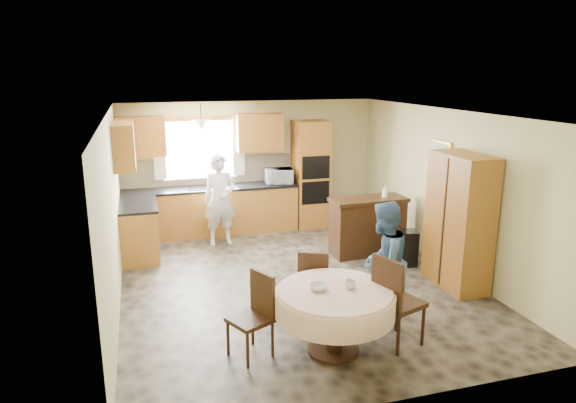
# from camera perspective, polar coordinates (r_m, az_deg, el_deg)

# --- Properties ---
(floor) EXTENTS (5.00, 6.00, 0.01)m
(floor) POSITION_cam_1_polar(r_m,az_deg,el_deg) (7.77, 0.80, -8.90)
(floor) COLOR brown
(floor) RESTS_ON ground
(ceiling) EXTENTS (5.00, 6.00, 0.01)m
(ceiling) POSITION_cam_1_polar(r_m,az_deg,el_deg) (7.16, 0.87, 9.79)
(ceiling) COLOR white
(ceiling) RESTS_ON wall_back
(wall_back) EXTENTS (5.00, 0.02, 2.50)m
(wall_back) POSITION_cam_1_polar(r_m,az_deg,el_deg) (10.21, -4.16, 4.07)
(wall_back) COLOR tan
(wall_back) RESTS_ON floor
(wall_front) EXTENTS (5.00, 0.02, 2.50)m
(wall_front) POSITION_cam_1_polar(r_m,az_deg,el_deg) (4.73, 11.77, -8.64)
(wall_front) COLOR tan
(wall_front) RESTS_ON floor
(wall_left) EXTENTS (0.02, 6.00, 2.50)m
(wall_left) POSITION_cam_1_polar(r_m,az_deg,el_deg) (7.07, -18.91, -1.37)
(wall_left) COLOR tan
(wall_left) RESTS_ON floor
(wall_right) EXTENTS (0.02, 6.00, 2.50)m
(wall_right) POSITION_cam_1_polar(r_m,az_deg,el_deg) (8.43, 17.29, 1.24)
(wall_right) COLOR tan
(wall_right) RESTS_ON floor
(window) EXTENTS (1.40, 0.03, 1.10)m
(window) POSITION_cam_1_polar(r_m,az_deg,el_deg) (9.97, -9.82, 5.69)
(window) COLOR white
(window) RESTS_ON wall_back
(curtain_left) EXTENTS (0.22, 0.02, 1.15)m
(curtain_left) POSITION_cam_1_polar(r_m,az_deg,el_deg) (9.86, -14.15, 5.66)
(curtain_left) COLOR white
(curtain_left) RESTS_ON wall_back
(curtain_right) EXTENTS (0.22, 0.02, 1.15)m
(curtain_right) POSITION_cam_1_polar(r_m,az_deg,el_deg) (10.03, -5.52, 6.17)
(curtain_right) COLOR white
(curtain_right) RESTS_ON wall_back
(base_cab_back) EXTENTS (3.30, 0.60, 0.88)m
(base_cab_back) POSITION_cam_1_polar(r_m,az_deg,el_deg) (9.96, -8.49, -1.10)
(base_cab_back) COLOR #CA8336
(base_cab_back) RESTS_ON floor
(counter_back) EXTENTS (3.30, 0.64, 0.04)m
(counter_back) POSITION_cam_1_polar(r_m,az_deg,el_deg) (9.85, -8.59, 1.48)
(counter_back) COLOR black
(counter_back) RESTS_ON base_cab_back
(base_cab_left) EXTENTS (0.60, 1.20, 0.88)m
(base_cab_left) POSITION_cam_1_polar(r_m,az_deg,el_deg) (9.01, -16.20, -3.19)
(base_cab_left) COLOR #CA8336
(base_cab_left) RESTS_ON floor
(counter_left) EXTENTS (0.64, 1.20, 0.04)m
(counter_left) POSITION_cam_1_polar(r_m,az_deg,el_deg) (8.89, -16.41, -0.36)
(counter_left) COLOR black
(counter_left) RESTS_ON base_cab_left
(backsplash) EXTENTS (3.30, 0.02, 0.55)m
(backsplash) POSITION_cam_1_polar(r_m,az_deg,el_deg) (10.07, -8.88, 3.39)
(backsplash) COLOR beige
(backsplash) RESTS_ON wall_back
(wall_cab_left) EXTENTS (0.85, 0.33, 0.72)m
(wall_cab_left) POSITION_cam_1_polar(r_m,az_deg,el_deg) (9.72, -15.99, 6.97)
(wall_cab_left) COLOR #B0732C
(wall_cab_left) RESTS_ON wall_back
(wall_cab_right) EXTENTS (0.90, 0.33, 0.72)m
(wall_cab_right) POSITION_cam_1_polar(r_m,az_deg,el_deg) (9.98, -3.18, 7.69)
(wall_cab_right) COLOR #B0732C
(wall_cab_right) RESTS_ON wall_back
(wall_cab_side) EXTENTS (0.33, 1.20, 0.72)m
(wall_cab_side) POSITION_cam_1_polar(r_m,az_deg,el_deg) (8.70, -17.77, 6.02)
(wall_cab_side) COLOR #B0732C
(wall_cab_side) RESTS_ON wall_left
(oven_tower) EXTENTS (0.66, 0.62, 2.12)m
(oven_tower) POSITION_cam_1_polar(r_m,az_deg,el_deg) (10.25, 2.53, 3.06)
(oven_tower) COLOR #CA8336
(oven_tower) RESTS_ON floor
(oven_upper) EXTENTS (0.56, 0.01, 0.45)m
(oven_upper) POSITION_cam_1_polar(r_m,az_deg,el_deg) (9.93, 3.13, 3.79)
(oven_upper) COLOR black
(oven_upper) RESTS_ON oven_tower
(oven_lower) EXTENTS (0.56, 0.01, 0.45)m
(oven_lower) POSITION_cam_1_polar(r_m,az_deg,el_deg) (10.03, 3.09, 0.98)
(oven_lower) COLOR black
(oven_lower) RESTS_ON oven_tower
(pendant) EXTENTS (0.36, 0.36, 0.18)m
(pendant) POSITION_cam_1_polar(r_m,az_deg,el_deg) (9.43, -9.61, 8.40)
(pendant) COLOR beige
(pendant) RESTS_ON ceiling
(sideboard) EXTENTS (1.31, 0.57, 0.92)m
(sideboard) POSITION_cam_1_polar(r_m,az_deg,el_deg) (8.88, 8.82, -2.89)
(sideboard) COLOR #3C2510
(sideboard) RESTS_ON floor
(space_heater) EXTENTS (0.47, 0.38, 0.58)m
(space_heater) POSITION_cam_1_polar(r_m,az_deg,el_deg) (8.52, 12.68, -5.06)
(space_heater) COLOR black
(space_heater) RESTS_ON floor
(cupboard) EXTENTS (0.51, 1.02, 1.95)m
(cupboard) POSITION_cam_1_polar(r_m,az_deg,el_deg) (7.74, 18.48, -2.11)
(cupboard) COLOR #CA8336
(cupboard) RESTS_ON floor
(dining_table) EXTENTS (1.32, 1.32, 0.75)m
(dining_table) POSITION_cam_1_polar(r_m,az_deg,el_deg) (5.77, 5.20, -11.25)
(dining_table) COLOR #3C2510
(dining_table) RESTS_ON floor
(chair_left) EXTENTS (0.54, 0.54, 0.94)m
(chair_left) POSITION_cam_1_polar(r_m,az_deg,el_deg) (5.76, -3.67, -12.03)
(chair_left) COLOR #3C2510
(chair_left) RESTS_ON floor
(chair_back) EXTENTS (0.52, 0.52, 0.92)m
(chair_back) POSITION_cam_1_polar(r_m,az_deg,el_deg) (6.52, 2.84, -8.80)
(chair_back) COLOR #3C2510
(chair_back) RESTS_ON floor
(chair_right) EXTENTS (0.59, 0.59, 1.08)m
(chair_right) POSITION_cam_1_polar(r_m,az_deg,el_deg) (5.99, 11.67, -10.35)
(chair_right) COLOR #3C2510
(chair_right) RESTS_ON floor
(framed_picture) EXTENTS (0.06, 0.53, 0.44)m
(framed_picture) POSITION_cam_1_polar(r_m,az_deg,el_deg) (8.49, 16.60, 5.05)
(framed_picture) COLOR gold
(framed_picture) RESTS_ON wall_right
(microwave) EXTENTS (0.55, 0.40, 0.29)m
(microwave) POSITION_cam_1_polar(r_m,az_deg,el_deg) (10.02, -1.03, 2.83)
(microwave) COLOR silver
(microwave) RESTS_ON counter_back
(person_sink) EXTENTS (0.61, 0.42, 1.64)m
(person_sink) POSITION_cam_1_polar(r_m,az_deg,el_deg) (9.25, -7.54, 0.17)
(person_sink) COLOR silver
(person_sink) RESTS_ON floor
(person_dining) EXTENTS (0.95, 0.91, 1.55)m
(person_dining) POSITION_cam_1_polar(r_m,az_deg,el_deg) (6.48, 10.52, -6.68)
(person_dining) COLOR #3E5E88
(person_dining) RESTS_ON floor
(bowl_sideboard) EXTENTS (0.26, 0.26, 0.05)m
(bowl_sideboard) POSITION_cam_1_polar(r_m,az_deg,el_deg) (8.60, 6.72, -0.02)
(bowl_sideboard) COLOR #B2B2B2
(bowl_sideboard) RESTS_ON sideboard
(bottle_sideboard) EXTENTS (0.12, 0.12, 0.27)m
(bottle_sideboard) POSITION_cam_1_polar(r_m,az_deg,el_deg) (8.85, 10.74, 0.98)
(bottle_sideboard) COLOR silver
(bottle_sideboard) RESTS_ON sideboard
(cup_table) EXTENTS (0.14, 0.14, 0.09)m
(cup_table) POSITION_cam_1_polar(r_m,az_deg,el_deg) (5.73, 6.91, -9.15)
(cup_table) COLOR #B2B2B2
(cup_table) RESTS_ON dining_table
(bowl_table) EXTENTS (0.23, 0.23, 0.06)m
(bowl_table) POSITION_cam_1_polar(r_m,az_deg,el_deg) (5.67, 3.40, -9.47)
(bowl_table) COLOR #B2B2B2
(bowl_table) RESTS_ON dining_table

